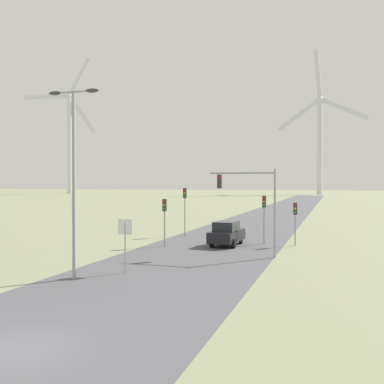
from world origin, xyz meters
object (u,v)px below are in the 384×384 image
(traffic_light_post_mid_right, at_px, (264,209))
(traffic_light_post_near_right, at_px, (295,214))
(streetlamp, at_px, (74,160))
(traffic_light_mast_overhead, at_px, (251,194))
(traffic_light_post_mid_left, at_px, (185,201))
(car_approaching, at_px, (227,233))
(stop_sign_near, at_px, (125,235))
(traffic_light_post_near_left, at_px, (164,212))
(wind_turbine_left, at_px, (320,134))
(wind_turbine_far_left, at_px, (70,133))

(traffic_light_post_mid_right, bearing_deg, traffic_light_post_near_right, -7.19)
(streetlamp, height_order, traffic_light_mast_overhead, streetlamp)
(streetlamp, distance_m, traffic_light_post_mid_left, 18.93)
(traffic_light_post_mid_right, height_order, car_approaching, traffic_light_post_mid_right)
(streetlamp, relative_size, car_approaching, 2.19)
(traffic_light_post_near_right, distance_m, car_approaching, 5.35)
(stop_sign_near, distance_m, traffic_light_post_near_right, 15.19)
(streetlamp, bearing_deg, traffic_light_post_mid_right, 65.65)
(streetlamp, relative_size, traffic_light_post_near_left, 2.62)
(traffic_light_mast_overhead, distance_m, wind_turbine_left, 169.64)
(stop_sign_near, height_order, wind_turbine_left, wind_turbine_left)
(traffic_light_post_mid_right, distance_m, car_approaching, 3.58)
(streetlamp, relative_size, traffic_light_mast_overhead, 1.65)
(traffic_light_post_mid_right, bearing_deg, wind_turbine_left, 90.23)
(traffic_light_post_near_right, distance_m, traffic_light_post_mid_right, 2.42)
(streetlamp, xyz_separation_m, wind_turbine_far_left, (-101.33, 156.88, 21.43))
(streetlamp, distance_m, traffic_light_mast_overhead, 11.84)
(traffic_light_post_near_left, bearing_deg, traffic_light_post_mid_right, 27.34)
(stop_sign_near, height_order, traffic_light_mast_overhead, traffic_light_mast_overhead)
(traffic_light_post_mid_right, distance_m, wind_turbine_left, 163.66)
(traffic_light_post_mid_left, relative_size, wind_turbine_far_left, 0.07)
(traffic_light_post_near_left, bearing_deg, streetlamp, -90.68)
(wind_turbine_far_left, bearing_deg, traffic_light_post_mid_left, -53.89)
(traffic_light_post_near_right, bearing_deg, stop_sign_near, -120.28)
(streetlamp, height_order, wind_turbine_left, wind_turbine_left)
(traffic_light_post_near_right, bearing_deg, wind_turbine_far_left, 128.01)
(streetlamp, bearing_deg, traffic_light_mast_overhead, 52.67)
(traffic_light_post_near_left, relative_size, traffic_light_post_mid_left, 0.83)
(traffic_light_post_near_left, bearing_deg, traffic_light_post_near_right, 19.38)
(traffic_light_mast_overhead, distance_m, wind_turbine_far_left, 184.60)
(traffic_light_post_near_right, relative_size, car_approaching, 0.77)
(streetlamp, bearing_deg, wind_turbine_far_left, 122.86)
(streetlamp, distance_m, wind_turbine_far_left, 187.99)
(car_approaching, bearing_deg, traffic_light_post_mid_right, 33.00)
(wind_turbine_far_left, bearing_deg, traffic_light_mast_overhead, -53.70)
(traffic_light_post_near_left, bearing_deg, traffic_light_post_mid_left, 95.64)
(stop_sign_near, distance_m, traffic_light_mast_overhead, 9.21)
(traffic_light_post_mid_left, relative_size, traffic_light_post_mid_right, 1.14)
(traffic_light_post_near_left, xyz_separation_m, traffic_light_mast_overhead, (6.95, -2.65, 1.41))
(traffic_light_post_near_left, relative_size, wind_turbine_left, 0.06)
(traffic_light_post_near_right, bearing_deg, traffic_light_post_mid_left, 160.46)
(traffic_light_mast_overhead, distance_m, car_approaching, 6.10)
(traffic_light_post_near_right, bearing_deg, traffic_light_mast_overhead, -111.28)
(traffic_light_post_near_left, height_order, car_approaching, traffic_light_post_near_left)
(stop_sign_near, xyz_separation_m, car_approaching, (2.70, 11.74, -1.07))
(traffic_light_post_near_right, height_order, wind_turbine_far_left, wind_turbine_far_left)
(traffic_light_post_mid_left, bearing_deg, car_approaching, -44.57)
(traffic_light_post_mid_right, relative_size, traffic_light_mast_overhead, 0.67)
(traffic_light_post_mid_left, xyz_separation_m, car_approaching, (4.97, -4.89, -2.21))
(traffic_light_mast_overhead, height_order, wind_turbine_far_left, wind_turbine_far_left)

